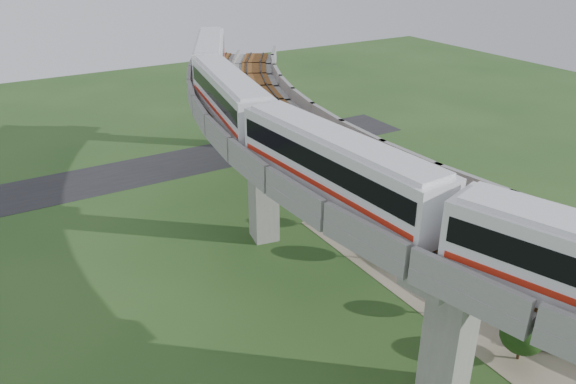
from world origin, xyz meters
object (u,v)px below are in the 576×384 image
at_px(car_white, 553,341).
at_px(car_red, 475,245).
at_px(metro_train, 307,123).
at_px(car_dark, 420,235).

bearing_deg(car_white, car_red, 28.44).
distance_m(metro_train, car_red, 18.52).
relative_size(metro_train, car_red, 15.66).
relative_size(car_white, car_dark, 0.75).
relative_size(metro_train, car_white, 18.48).
height_order(car_white, car_red, car_red).
bearing_deg(metro_train, car_white, -57.66).
bearing_deg(car_red, metro_train, -137.29).
distance_m(car_white, car_dark, 14.33).
xyz_separation_m(metro_train, car_dark, (11.22, -0.26, -11.63)).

